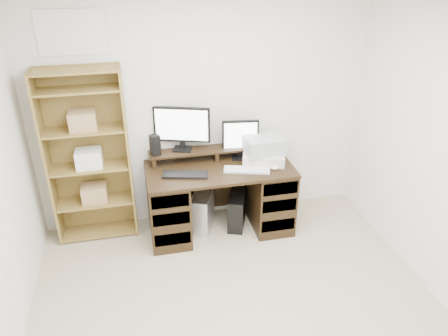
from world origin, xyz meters
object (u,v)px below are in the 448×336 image
object	(u,v)px
monitor_small	(240,138)
printer	(264,157)
desk	(220,197)
bookshelf	(89,156)
monitor_wide	(182,126)
tower_black	(237,210)
tower_silver	(203,210)

from	to	relation	value
monitor_small	printer	world-z (taller)	monitor_small
desk	bookshelf	world-z (taller)	bookshelf
printer	bookshelf	bearing A→B (deg)	-168.98
desk	monitor_small	world-z (taller)	monitor_small
monitor_wide	monitor_small	size ratio (longest dim) A/B	1.34
monitor_wide	printer	xyz separation A→B (m)	(0.81, -0.23, -0.32)
bookshelf	desk	bearing A→B (deg)	-9.44
monitor_small	tower_black	distance (m)	0.81
printer	tower_silver	xyz separation A→B (m)	(-0.66, 0.03, -0.59)
monitor_small	bookshelf	distance (m)	1.54
desk	monitor_small	bearing A→B (deg)	34.26
monitor_wide	monitor_small	bearing A→B (deg)	10.18
desk	tower_silver	size ratio (longest dim) A/B	3.54
tower_silver	tower_black	bearing A→B (deg)	13.86
tower_black	bookshelf	bearing A→B (deg)	-167.37
printer	bookshelf	xyz separation A→B (m)	(-1.76, 0.18, 0.11)
printer	bookshelf	world-z (taller)	bookshelf
monitor_wide	bookshelf	size ratio (longest dim) A/B	0.31
tower_black	monitor_wide	bearing A→B (deg)	175.04
monitor_wide	bookshelf	distance (m)	0.97
tower_silver	monitor_small	bearing A→B (deg)	36.33
printer	tower_black	world-z (taller)	printer
desk	monitor_wide	xyz separation A→B (m)	(-0.34, 0.26, 0.74)
desk	printer	world-z (taller)	printer
monitor_wide	tower_silver	xyz separation A→B (m)	(0.16, -0.20, -0.92)
tower_silver	tower_black	size ratio (longest dim) A/B	1.03
tower_black	printer	bearing A→B (deg)	23.65
desk	tower_black	xyz separation A→B (m)	(0.20, 0.01, -0.20)
tower_black	tower_silver	bearing A→B (deg)	-167.41
desk	printer	size ratio (longest dim) A/B	3.52
tower_silver	bookshelf	world-z (taller)	bookshelf
tower_black	bookshelf	xyz separation A→B (m)	(-1.48, 0.20, 0.73)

